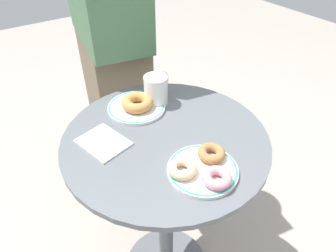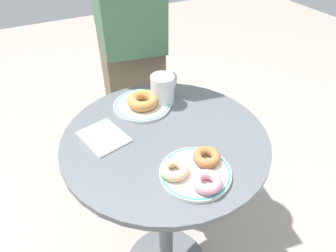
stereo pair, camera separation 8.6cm
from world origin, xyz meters
TOP-DOWN VIEW (x-y plane):
  - cafe_table at (0.00, 0.00)m, footprint 0.60×0.60m
  - plate_left at (-0.17, -0.00)m, footprint 0.19×0.19m
  - plate_right at (0.17, -0.00)m, footprint 0.18×0.18m
  - donut_old_fashioned at (-0.16, -0.00)m, footprint 0.12×0.12m
  - donut_pink_frosted at (0.22, 0.00)m, footprint 0.09×0.09m
  - donut_cinnamon at (0.15, 0.04)m, footprint 0.08×0.08m
  - donut_glazed at (0.15, -0.05)m, footprint 0.08×0.08m
  - paper_napkin at (-0.07, -0.16)m, footprint 0.16×0.14m
  - coffee_mug at (-0.16, 0.07)m, footprint 0.08×0.11m
  - person_figure at (-0.54, 0.10)m, footprint 0.47×0.29m

SIDE VIEW (x-z plane):
  - cafe_table at x=0.00m, z-range 0.10..0.88m
  - paper_napkin at x=-0.07m, z-range 0.78..0.78m
  - plate_right at x=0.17m, z-range 0.78..0.79m
  - plate_left at x=-0.17m, z-range 0.78..0.79m
  - donut_pink_frosted at x=0.22m, z-range 0.79..0.81m
  - donut_cinnamon at x=0.15m, z-range 0.79..0.81m
  - donut_glazed at x=0.15m, z-range 0.79..0.81m
  - person_figure at x=-0.54m, z-range -0.02..1.63m
  - donut_old_fashioned at x=-0.16m, z-range 0.79..0.82m
  - coffee_mug at x=-0.16m, z-range 0.78..0.88m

